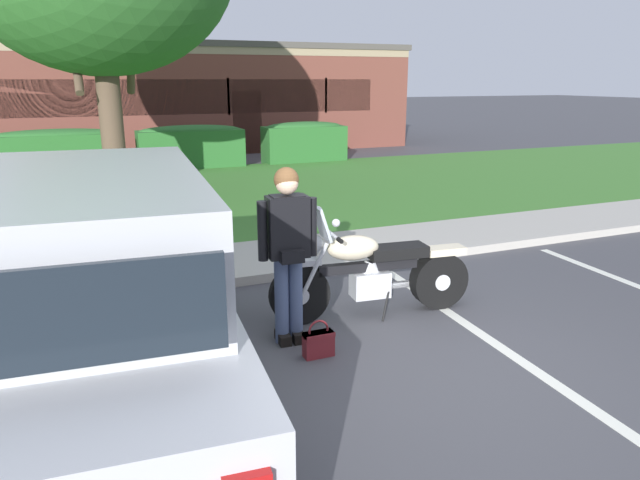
# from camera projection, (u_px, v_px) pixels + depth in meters

# --- Properties ---
(ground_plane) EXTENTS (140.00, 140.00, 0.00)m
(ground_plane) POSITION_uv_depth(u_px,v_px,m) (415.00, 366.00, 5.16)
(ground_plane) COLOR #424247
(curb_strip) EXTENTS (60.00, 0.20, 0.12)m
(curb_strip) POSITION_uv_depth(u_px,v_px,m) (305.00, 271.00, 7.55)
(curb_strip) COLOR #ADA89E
(curb_strip) RESTS_ON ground
(concrete_walk) EXTENTS (60.00, 1.50, 0.08)m
(concrete_walk) POSITION_uv_depth(u_px,v_px,m) (284.00, 255.00, 8.31)
(concrete_walk) COLOR #ADA89E
(concrete_walk) RESTS_ON ground
(grass_lawn) EXTENTS (60.00, 8.17, 0.06)m
(grass_lawn) POSITION_uv_depth(u_px,v_px,m) (211.00, 195.00, 12.61)
(grass_lawn) COLOR #3D752D
(grass_lawn) RESTS_ON ground
(stall_stripe_0) EXTENTS (0.33, 4.40, 0.01)m
(stall_stripe_0) POSITION_uv_depth(u_px,v_px,m) (223.00, 393.00, 4.71)
(stall_stripe_0) COLOR silver
(stall_stripe_0) RESTS_ON ground
(stall_stripe_1) EXTENTS (0.33, 4.40, 0.01)m
(stall_stripe_1) POSITION_uv_depth(u_px,v_px,m) (488.00, 339.00, 5.70)
(stall_stripe_1) COLOR silver
(stall_stripe_1) RESTS_ON ground
(motorcycle) EXTENTS (2.24, 0.82, 1.26)m
(motorcycle) POSITION_uv_depth(u_px,v_px,m) (379.00, 271.00, 6.18)
(motorcycle) COLOR black
(motorcycle) RESTS_ON ground
(rider_person) EXTENTS (0.57, 0.31, 1.70)m
(rider_person) POSITION_uv_depth(u_px,v_px,m) (288.00, 243.00, 5.40)
(rider_person) COLOR black
(rider_person) RESTS_ON ground
(handbag) EXTENTS (0.28, 0.13, 0.36)m
(handbag) POSITION_uv_depth(u_px,v_px,m) (319.00, 342.00, 5.31)
(handbag) COLOR maroon
(handbag) RESTS_ON ground
(parked_suv_adjacent) EXTENTS (2.28, 4.96, 1.86)m
(parked_suv_adjacent) POSITION_uv_depth(u_px,v_px,m) (82.00, 296.00, 4.19)
(parked_suv_adjacent) COLOR #B7BABF
(parked_suv_adjacent) RESTS_ON ground
(hedge_center_left) EXTENTS (3.25, 0.90, 1.24)m
(hedge_center_left) POSITION_uv_depth(u_px,v_px,m) (59.00, 152.00, 15.02)
(hedge_center_left) COLOR #286028
(hedge_center_left) RESTS_ON ground
(hedge_center_right) EXTENTS (2.92, 0.90, 1.24)m
(hedge_center_right) POSITION_uv_depth(u_px,v_px,m) (191.00, 146.00, 16.30)
(hedge_center_right) COLOR #286028
(hedge_center_right) RESTS_ON ground
(hedge_right) EXTENTS (2.49, 0.90, 1.24)m
(hedge_right) POSITION_uv_depth(u_px,v_px,m) (304.00, 141.00, 17.57)
(hedge_right) COLOR #286028
(hedge_right) RESTS_ON ground
(brick_building) EXTENTS (20.86, 8.43, 3.69)m
(brick_building) POSITION_uv_depth(u_px,v_px,m) (109.00, 97.00, 21.53)
(brick_building) COLOR brown
(brick_building) RESTS_ON ground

